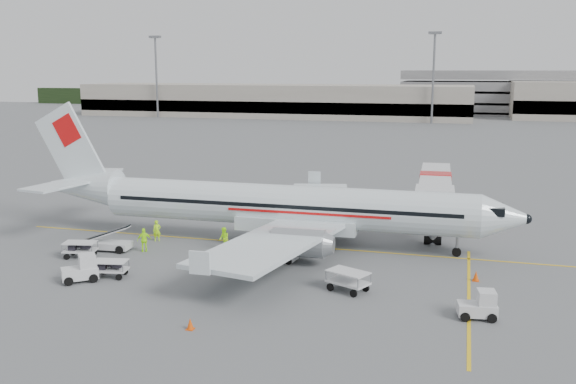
# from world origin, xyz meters

# --- Properties ---
(ground) EXTENTS (360.00, 360.00, 0.00)m
(ground) POSITION_xyz_m (0.00, 0.00, 0.00)
(ground) COLOR #56595B
(stripe_lead) EXTENTS (44.00, 0.20, 0.01)m
(stripe_lead) POSITION_xyz_m (0.00, 0.00, 0.01)
(stripe_lead) COLOR yellow
(stripe_lead) RESTS_ON ground
(stripe_cross) EXTENTS (0.20, 20.00, 0.01)m
(stripe_cross) POSITION_xyz_m (14.00, -8.00, 0.01)
(stripe_cross) COLOR yellow
(stripe_cross) RESTS_ON ground
(terminal_west) EXTENTS (110.00, 22.00, 9.00)m
(terminal_west) POSITION_xyz_m (-40.00, 130.00, 4.50)
(terminal_west) COLOR gray
(terminal_west) RESTS_ON ground
(parking_garage) EXTENTS (62.00, 24.00, 14.00)m
(parking_garage) POSITION_xyz_m (25.00, 160.00, 7.00)
(parking_garage) COLOR slate
(parking_garage) RESTS_ON ground
(treeline) EXTENTS (300.00, 3.00, 6.00)m
(treeline) POSITION_xyz_m (0.00, 175.00, 3.00)
(treeline) COLOR black
(treeline) RESTS_ON ground
(mast_west) EXTENTS (3.20, 1.20, 22.00)m
(mast_west) POSITION_xyz_m (-70.00, 118.00, 11.00)
(mast_west) COLOR slate
(mast_west) RESTS_ON ground
(mast_center) EXTENTS (3.20, 1.20, 22.00)m
(mast_center) POSITION_xyz_m (5.00, 118.00, 11.00)
(mast_center) COLOR slate
(mast_center) RESTS_ON ground
(aircraft) EXTENTS (38.22, 30.09, 10.46)m
(aircraft) POSITION_xyz_m (0.30, 0.30, 5.23)
(aircraft) COLOR silver
(aircraft) RESTS_ON ground
(jet_bridge) EXTENTS (3.98, 17.67, 4.61)m
(jet_bridge) POSITION_xyz_m (11.03, 9.60, 2.30)
(jet_bridge) COLOR silver
(jet_bridge) RESTS_ON ground
(belt_loader) EXTENTS (4.68, 2.04, 2.47)m
(belt_loader) POSITION_xyz_m (-12.07, -4.91, 1.24)
(belt_loader) COLOR silver
(belt_loader) RESTS_ON ground
(tug_fore) EXTENTS (2.21, 1.48, 1.59)m
(tug_fore) POSITION_xyz_m (14.40, -11.39, 0.80)
(tug_fore) COLOR silver
(tug_fore) RESTS_ON ground
(tug_mid) EXTENTS (2.08, 1.38, 1.50)m
(tug_mid) POSITION_xyz_m (1.33, -4.08, 0.75)
(tug_mid) COLOR silver
(tug_mid) RESTS_ON ground
(tug_aft) EXTENTS (2.52, 2.38, 1.71)m
(tug_aft) POSITION_xyz_m (-10.02, -11.73, 0.86)
(tug_aft) COLOR silver
(tug_aft) RESTS_ON ground
(cart_loaded_a) EXTENTS (2.37, 1.65, 1.14)m
(cart_loaded_a) POSITION_xyz_m (-8.56, -10.48, 0.57)
(cart_loaded_a) COLOR silver
(cart_loaded_a) RESTS_ON ground
(cart_loaded_b) EXTENTS (2.48, 1.78, 1.17)m
(cart_loaded_b) POSITION_xyz_m (-13.01, -7.11, 0.59)
(cart_loaded_b) COLOR silver
(cart_loaded_b) RESTS_ON ground
(cart_empty_a) EXTENTS (2.08, 1.27, 1.07)m
(cart_empty_a) POSITION_xyz_m (-0.62, -7.31, 0.53)
(cart_empty_a) COLOR silver
(cart_empty_a) RESTS_ON ground
(cart_empty_b) EXTENTS (2.88, 2.39, 1.30)m
(cart_empty_b) POSITION_xyz_m (6.86, -9.00, 0.65)
(cart_empty_b) COLOR silver
(cart_empty_b) RESTS_ON ground
(cone_nose) EXTENTS (0.42, 0.42, 0.68)m
(cone_nose) POSITION_xyz_m (14.42, -4.88, 0.34)
(cone_nose) COLOR #E14806
(cone_nose) RESTS_ON ground
(cone_port) EXTENTS (0.35, 0.35, 0.56)m
(cone_port) POSITION_xyz_m (-2.41, 14.98, 0.28)
(cone_port) COLOR #E14806
(cone_port) RESTS_ON ground
(cone_stbd) EXTENTS (0.40, 0.40, 0.65)m
(cone_stbd) POSITION_xyz_m (-0.04, -16.98, 0.32)
(cone_stbd) COLOR #E14806
(cone_stbd) RESTS_ON ground
(crew_a) EXTENTS (0.73, 0.65, 1.67)m
(crew_a) POSITION_xyz_m (-9.76, -1.50, 0.84)
(crew_a) COLOR #A0E710
(crew_a) RESTS_ON ground
(crew_b) EXTENTS (1.04, 1.06, 1.73)m
(crew_b) POSITION_xyz_m (-3.76, -2.43, 0.86)
(crew_b) COLOR #A0E710
(crew_b) RESTS_ON ground
(crew_c) EXTENTS (1.21, 1.25, 1.71)m
(crew_c) POSITION_xyz_m (-0.96, -6.07, 0.86)
(crew_c) COLOR #A0E710
(crew_c) RESTS_ON ground
(crew_d) EXTENTS (1.12, 0.94, 1.79)m
(crew_d) POSITION_xyz_m (-9.29, -4.48, 0.89)
(crew_d) COLOR #A0E710
(crew_d) RESTS_ON ground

